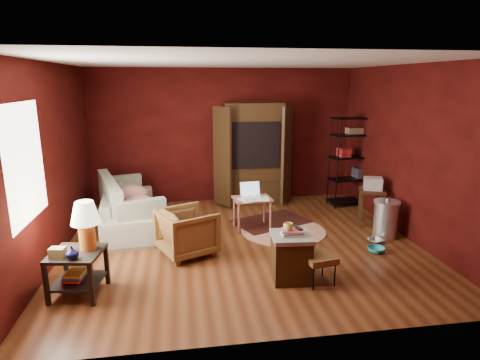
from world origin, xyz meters
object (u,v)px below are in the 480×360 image
at_px(hamper, 291,256).
at_px(wire_shelving, 353,158).
at_px(armchair, 187,230).
at_px(tv_armoire, 252,152).
at_px(sofa, 129,203).
at_px(side_table, 81,240).
at_px(laptop_desk, 252,201).

bearing_deg(hamper, wire_shelving, 54.62).
xyz_separation_m(armchair, tv_armoire, (1.43, 2.49, 0.71)).
relative_size(tv_armoire, wire_shelving, 1.15).
height_order(sofa, side_table, side_table).
bearing_deg(wire_shelving, sofa, -177.77).
bearing_deg(side_table, sofa, 82.91).
height_order(armchair, tv_armoire, tv_armoire).
bearing_deg(hamper, laptop_desk, 94.91).
distance_m(side_table, wire_shelving, 5.56).
distance_m(armchair, hamper, 1.66).
relative_size(hamper, laptop_desk, 0.89).
height_order(sofa, wire_shelving, wire_shelving).
bearing_deg(tv_armoire, sofa, -155.01).
relative_size(armchair, wire_shelving, 0.42).
bearing_deg(side_table, laptop_desk, 37.91).
bearing_deg(hamper, tv_armoire, 88.04).
distance_m(laptop_desk, wire_shelving, 2.57).
height_order(hamper, laptop_desk, laptop_desk).
bearing_deg(laptop_desk, hamper, -89.98).
xyz_separation_m(laptop_desk, tv_armoire, (0.29, 1.55, 0.60)).
distance_m(hamper, laptop_desk, 1.95).
height_order(side_table, laptop_desk, side_table).
xyz_separation_m(sofa, armchair, (0.99, -1.32, -0.05)).
height_order(side_table, hamper, side_table).
bearing_deg(armchair, sofa, 12.82).
bearing_deg(side_table, hamper, -1.26).
xyz_separation_m(sofa, wire_shelving, (4.43, 0.66, 0.57)).
height_order(tv_armoire, wire_shelving, tv_armoire).
relative_size(side_table, laptop_desk, 1.44).
distance_m(sofa, hamper, 3.28).
bearing_deg(side_table, tv_armoire, 51.77).
bearing_deg(armchair, wire_shelving, -83.87).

